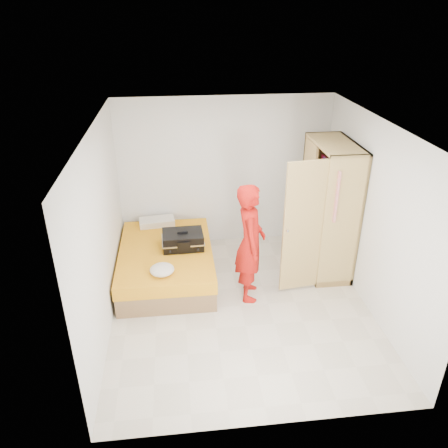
{
  "coord_description": "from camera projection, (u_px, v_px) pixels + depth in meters",
  "views": [
    {
      "loc": [
        -0.82,
        -5.01,
        3.89
      ],
      "look_at": [
        -0.16,
        0.66,
        1.0
      ],
      "focal_mm": 35.0,
      "sensor_mm": 36.0,
      "label": 1
    }
  ],
  "objects": [
    {
      "name": "wardrobe",
      "position": [
        326.0,
        213.0,
        6.74
      ],
      "size": [
        1.17,
        1.25,
        2.1
      ],
      "color": "tan",
      "rests_on": "ground"
    },
    {
      "name": "person",
      "position": [
        250.0,
        243.0,
        6.14
      ],
      "size": [
        0.49,
        0.69,
        1.76
      ],
      "primitive_type": "imported",
      "rotation": [
        0.0,
        0.0,
        1.46
      ],
      "color": "red",
      "rests_on": "ground"
    },
    {
      "name": "suitcase",
      "position": [
        183.0,
        240.0,
        6.75
      ],
      "size": [
        0.65,
        0.5,
        0.28
      ],
      "rotation": [
        0.0,
        0.0,
        0.03
      ],
      "color": "black",
      "rests_on": "bed"
    },
    {
      "name": "pillow",
      "position": [
        157.0,
        222.0,
        7.46
      ],
      "size": [
        0.62,
        0.37,
        0.11
      ],
      "primitive_type": "cube",
      "rotation": [
        0.0,
        0.0,
        0.11
      ],
      "color": "beige",
      "rests_on": "bed"
    },
    {
      "name": "room",
      "position": [
        242.0,
        226.0,
        5.7
      ],
      "size": [
        4.0,
        4.02,
        2.6
      ],
      "color": "beige",
      "rests_on": "ground"
    },
    {
      "name": "bed",
      "position": [
        166.0,
        262.0,
        6.86
      ],
      "size": [
        1.42,
        2.02,
        0.5
      ],
      "color": "brown",
      "rests_on": "ground"
    },
    {
      "name": "round_cushion",
      "position": [
        162.0,
        270.0,
        6.1
      ],
      "size": [
        0.34,
        0.34,
        0.13
      ],
      "primitive_type": "ellipsoid",
      "color": "beige",
      "rests_on": "bed"
    }
  ]
}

